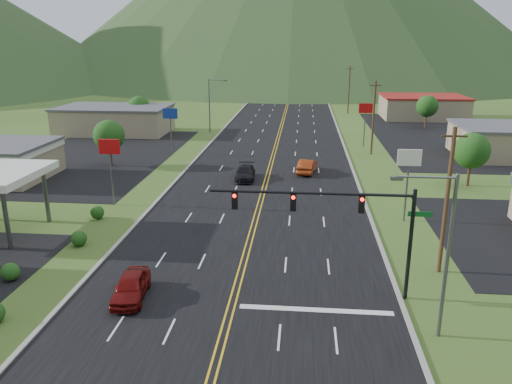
# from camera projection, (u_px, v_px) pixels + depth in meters

# --- Properties ---
(traffic_signal) EXTENTS (13.10, 0.43, 7.00)m
(traffic_signal) POSITION_uv_depth(u_px,v_px,m) (343.00, 215.00, 29.49)
(traffic_signal) COLOR black
(traffic_signal) RESTS_ON ground
(streetlight_east) EXTENTS (3.28, 0.25, 9.00)m
(streetlight_east) POSITION_uv_depth(u_px,v_px,m) (442.00, 246.00, 25.31)
(streetlight_east) COLOR #59595E
(streetlight_east) RESTS_ON ground
(streetlight_west) EXTENTS (3.28, 0.25, 9.00)m
(streetlight_west) POSITION_uv_depth(u_px,v_px,m) (211.00, 102.00, 84.50)
(streetlight_west) COLOR #59595E
(streetlight_west) RESTS_ON ground
(building_west_far) EXTENTS (18.40, 11.40, 4.50)m
(building_west_far) POSITION_uv_depth(u_px,v_px,m) (115.00, 119.00, 84.92)
(building_west_far) COLOR tan
(building_west_far) RESTS_ON ground
(building_east_mid) EXTENTS (14.40, 11.40, 4.30)m
(building_east_mid) POSITION_uv_depth(u_px,v_px,m) (511.00, 141.00, 67.16)
(building_east_mid) COLOR tan
(building_east_mid) RESTS_ON ground
(building_east_far) EXTENTS (16.40, 12.40, 4.50)m
(building_east_far) POSITION_uv_depth(u_px,v_px,m) (423.00, 107.00, 100.82)
(building_east_far) COLOR tan
(building_east_far) RESTS_ON ground
(pole_sign_west_a) EXTENTS (2.00, 0.18, 6.40)m
(pole_sign_west_a) POSITION_uv_depth(u_px,v_px,m) (110.00, 153.00, 46.66)
(pole_sign_west_a) COLOR #59595E
(pole_sign_west_a) RESTS_ON ground
(pole_sign_west_b) EXTENTS (2.00, 0.18, 6.40)m
(pole_sign_west_b) POSITION_uv_depth(u_px,v_px,m) (170.00, 118.00, 67.61)
(pole_sign_west_b) COLOR #59595E
(pole_sign_west_b) RESTS_ON ground
(pole_sign_east_a) EXTENTS (2.00, 0.18, 6.40)m
(pole_sign_east_a) POSITION_uv_depth(u_px,v_px,m) (409.00, 165.00, 42.32)
(pole_sign_east_a) COLOR #59595E
(pole_sign_east_a) RESTS_ON ground
(pole_sign_east_b) EXTENTS (2.00, 0.18, 6.40)m
(pole_sign_east_b) POSITION_uv_depth(u_px,v_px,m) (365.00, 113.00, 72.79)
(pole_sign_east_b) COLOR #59595E
(pole_sign_east_b) RESTS_ON ground
(tree_west_a) EXTENTS (3.84, 3.84, 5.82)m
(tree_west_a) POSITION_uv_depth(u_px,v_px,m) (109.00, 135.00, 61.82)
(tree_west_a) COLOR #382314
(tree_west_a) RESTS_ON ground
(tree_west_b) EXTENTS (3.84, 3.84, 5.82)m
(tree_west_b) POSITION_uv_depth(u_px,v_px,m) (139.00, 107.00, 87.98)
(tree_west_b) COLOR #382314
(tree_west_b) RESTS_ON ground
(tree_east_a) EXTENTS (3.84, 3.84, 5.82)m
(tree_east_a) POSITION_uv_depth(u_px,v_px,m) (472.00, 151.00, 53.28)
(tree_east_a) COLOR #382314
(tree_east_a) RESTS_ON ground
(tree_east_b) EXTENTS (3.84, 3.84, 5.82)m
(tree_east_b) POSITION_uv_depth(u_px,v_px,m) (427.00, 106.00, 89.10)
(tree_east_b) COLOR #382314
(tree_east_b) RESTS_ON ground
(utility_pole_a) EXTENTS (1.60, 0.28, 10.00)m
(utility_pole_a) POSITION_uv_depth(u_px,v_px,m) (447.00, 200.00, 32.73)
(utility_pole_a) COLOR #382314
(utility_pole_a) RESTS_ON ground
(utility_pole_b) EXTENTS (1.60, 0.28, 10.00)m
(utility_pole_b) POSITION_uv_depth(u_px,v_px,m) (373.00, 117.00, 67.96)
(utility_pole_b) COLOR #382314
(utility_pole_b) RESTS_ON ground
(utility_pole_c) EXTENTS (1.60, 0.28, 10.00)m
(utility_pole_c) POSITION_uv_depth(u_px,v_px,m) (349.00, 90.00, 106.05)
(utility_pole_c) COLOR #382314
(utility_pole_c) RESTS_ON ground
(utility_pole_d) EXTENTS (1.60, 0.28, 10.00)m
(utility_pole_d) POSITION_uv_depth(u_px,v_px,m) (337.00, 76.00, 144.13)
(utility_pole_d) COLOR #382314
(utility_pole_d) RESTS_ON ground
(car_red_near) EXTENTS (2.29, 4.71, 1.55)m
(car_red_near) POSITION_uv_depth(u_px,v_px,m) (131.00, 287.00, 30.44)
(car_red_near) COLOR #640C0B
(car_red_near) RESTS_ON ground
(car_dark_mid) EXTENTS (2.34, 5.25, 1.50)m
(car_dark_mid) POSITION_uv_depth(u_px,v_px,m) (245.00, 173.00, 56.53)
(car_dark_mid) COLOR black
(car_dark_mid) RESTS_ON ground
(car_red_far) EXTENTS (2.56, 5.22, 1.65)m
(car_red_far) POSITION_uv_depth(u_px,v_px,m) (307.00, 166.00, 59.33)
(car_red_far) COLOR #90300F
(car_red_far) RESTS_ON ground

